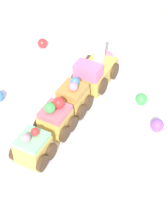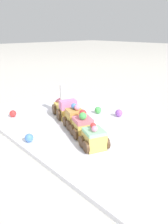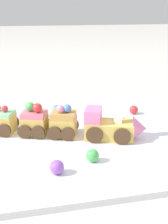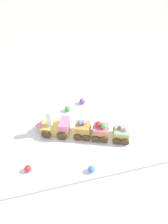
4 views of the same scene
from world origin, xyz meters
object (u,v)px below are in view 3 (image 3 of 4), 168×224
Objects in this scene: cake_car_strawberry at (35,122)px; gumball_green at (92,156)px; gumball_red at (134,110)px; cake_car_caramel at (63,124)px; cake_car_mint at (2,122)px; gumball_blue at (57,109)px; cake_train_locomotive at (113,126)px; gumball_purple at (57,167)px.

cake_car_strawberry is 0.19m from gumball_green.
gumball_red is at bearing 37.48° from cake_car_strawberry.
cake_car_caramel is 0.15m from gumball_green.
cake_car_mint is 3.45× the size of gumball_blue.
cake_car_mint is 0.26m from gumball_green.
cake_train_locomotive is at bearing -63.75° from gumball_blue.
gumball_green is at bearing -27.89° from cake_car_mint.
cake_car_caramel is 3.27× the size of gumball_green.
gumball_red is (0.26, 0.28, -0.00)m from gumball_purple.
gumball_green is at bearing -56.26° from cake_car_caramel.
cake_car_strawberry is at bearing 96.68° from gumball_purple.
gumball_green reaches higher than gumball_red.
gumball_purple is (-0.05, -0.33, 0.00)m from gumball_blue.
cake_car_strawberry reaches higher than gumball_blue.
gumball_green is (0.03, -0.14, -0.02)m from cake_car_caramel.
gumball_red is (0.11, 0.15, -0.02)m from cake_train_locomotive.
cake_car_strawberry is (-0.17, 0.06, 0.00)m from cake_train_locomotive.
cake_car_caramel is at bearing -153.34° from gumball_red.
cake_car_caramel is at bearing 76.61° from gumball_purple.
gumball_purple is (-0.04, -0.17, -0.02)m from cake_car_caramel.
cake_car_strawberry is 0.08m from cake_car_mint.
cake_train_locomotive reaches higher than gumball_green.
cake_car_mint is 0.24m from gumball_purple.
cake_car_caramel is at bearing -179.88° from cake_train_locomotive.
gumball_purple is (0.10, -0.22, -0.01)m from cake_car_mint.
cake_car_mint is 3.27× the size of gumball_green.
cake_car_strawberry is at bearing 179.81° from cake_car_caramel.
gumball_purple is at bearing -117.44° from cake_train_locomotive.
cake_car_strawberry is 3.45× the size of gumball_blue.
cake_car_caramel is 0.18m from gumball_purple.
gumball_green is at bearing 22.98° from gumball_purple.
gumball_blue is 0.30m from gumball_green.
cake_car_mint is 0.36m from gumball_red.
cake_car_caramel is at bearing -0.12° from cake_car_mint.
cake_car_caramel is (-0.11, 0.04, 0.00)m from cake_train_locomotive.
cake_train_locomotive is 6.13× the size of gumball_red.
cake_car_strawberry is 0.20m from gumball_purple.
gumball_red is at bearing 29.75° from cake_car_mint.
gumball_green and gumball_purple have the same top height.
cake_train_locomotive reaches higher than gumball_blue.
gumball_green is at bearing -126.32° from gumball_red.
cake_car_caramel is 1.00× the size of cake_car_mint.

